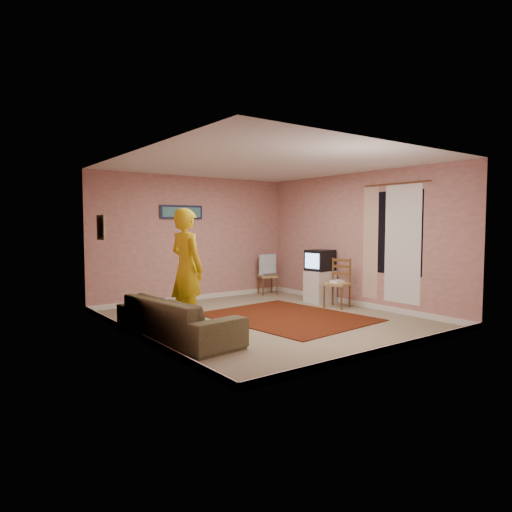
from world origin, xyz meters
TOP-DOWN VIEW (x-y plane):
  - ground at (0.00, 0.00)m, footprint 5.00×5.00m
  - wall_back at (0.00, 2.50)m, footprint 4.50×0.02m
  - wall_front at (0.00, -2.50)m, footprint 4.50×0.02m
  - wall_left at (-2.25, 0.00)m, footprint 0.02×5.00m
  - wall_right at (2.25, 0.00)m, footprint 0.02×5.00m
  - ceiling at (0.00, 0.00)m, footprint 4.50×5.00m
  - baseboard_back at (0.00, 2.49)m, footprint 4.50×0.02m
  - baseboard_front at (0.00, -2.49)m, footprint 4.50×0.02m
  - baseboard_left at (-2.24, 0.00)m, footprint 0.02×5.00m
  - baseboard_right at (2.24, 0.00)m, footprint 0.02×5.00m
  - window at (2.24, -0.90)m, footprint 0.01×1.10m
  - curtain_sheer at (2.23, -1.05)m, footprint 0.01×0.75m
  - curtain_floral at (2.21, -0.35)m, footprint 0.01×0.35m
  - curtain_rod at (2.20, -0.90)m, footprint 0.02×1.40m
  - picture_back at (-0.30, 2.47)m, footprint 0.95×0.04m
  - picture_left at (-2.22, 1.60)m, footprint 0.04×0.38m
  - area_rug at (0.42, -0.06)m, footprint 2.36×2.84m
  - tv_cabinet at (1.95, 0.72)m, footprint 0.51×0.46m
  - crt_tv at (1.94, 0.72)m, footprint 0.55×0.50m
  - chair_a at (1.73, 2.20)m, footprint 0.47×0.46m
  - dvd_player at (1.73, 2.20)m, footprint 0.35×0.25m
  - blue_throw at (1.73, 2.20)m, footprint 0.45×0.06m
  - chair_b at (1.78, 0.08)m, footprint 0.51×0.52m
  - game_console at (1.78, 0.08)m, footprint 0.24×0.18m
  - sofa at (-1.80, -0.34)m, footprint 1.06×2.13m
  - person at (-1.35, 0.24)m, footprint 0.54×0.73m

SIDE VIEW (x-z plane):
  - ground at x=0.00m, z-range 0.00..0.00m
  - area_rug at x=0.42m, z-range 0.00..0.01m
  - baseboard_back at x=0.00m, z-range 0.00..0.10m
  - baseboard_front at x=0.00m, z-range 0.00..0.10m
  - baseboard_left at x=-2.24m, z-range 0.00..0.10m
  - baseboard_right at x=2.24m, z-range 0.00..0.10m
  - sofa at x=-1.80m, z-range 0.00..0.60m
  - tv_cabinet at x=1.95m, z-range 0.00..0.65m
  - dvd_player at x=1.73m, z-range 0.43..0.49m
  - game_console at x=1.78m, z-range 0.48..0.53m
  - chair_a at x=1.73m, z-range 0.29..0.75m
  - chair_b at x=1.78m, z-range 0.32..0.83m
  - blue_throw at x=1.73m, z-range 0.45..0.92m
  - crt_tv at x=1.94m, z-range 0.65..1.08m
  - person at x=-1.35m, z-range 0.00..1.85m
  - curtain_sheer at x=2.23m, z-range 0.20..2.30m
  - curtain_floral at x=2.21m, z-range 0.20..2.30m
  - wall_back at x=0.00m, z-range 0.00..2.60m
  - wall_front at x=0.00m, z-range 0.00..2.60m
  - wall_left at x=-2.25m, z-range 0.00..2.60m
  - wall_right at x=2.25m, z-range 0.00..2.60m
  - window at x=2.24m, z-range 0.70..2.20m
  - picture_left at x=-2.22m, z-range 1.34..1.76m
  - picture_back at x=-0.30m, z-range 1.71..1.99m
  - curtain_rod at x=2.20m, z-range 2.31..2.33m
  - ceiling at x=0.00m, z-range 2.59..2.61m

